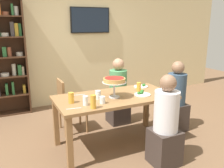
{
  "coord_description": "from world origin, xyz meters",
  "views": [
    {
      "loc": [
        -1.4,
        -2.84,
        1.73
      ],
      "look_at": [
        0.0,
        0.1,
        0.89
      ],
      "focal_mm": 38.12,
      "sensor_mm": 36.0,
      "label": 1
    }
  ],
  "objects_px": {
    "television": "(90,20)",
    "salad_plate_far_diner": "(141,86)",
    "diner_far_right": "(118,96)",
    "diner_head_east": "(176,101)",
    "beer_glass_amber_spare": "(139,87)",
    "beer_glass_amber_tall": "(93,102)",
    "dining_table": "(115,102)",
    "deep_dish_pizza_stand": "(114,81)",
    "cutlery_knife_near": "(79,95)",
    "water_glass_clear_far": "(86,101)",
    "water_glass_clear_spare": "(98,95)",
    "diner_near_right": "(165,127)",
    "salad_plate_near_diner": "(142,94)",
    "water_glass_clear_near": "(102,100)",
    "beer_glass_amber_short": "(71,98)",
    "cutlery_fork_near": "(74,109)",
    "chair_far_left": "(68,103)"
  },
  "relations": [
    {
      "from": "chair_far_left",
      "to": "diner_head_east",
      "type": "bearing_deg",
      "value": 66.49
    },
    {
      "from": "salad_plate_near_diner",
      "to": "cutlery_fork_near",
      "type": "bearing_deg",
      "value": -173.16
    },
    {
      "from": "diner_head_east",
      "to": "cutlery_knife_near",
      "type": "bearing_deg",
      "value": -8.54
    },
    {
      "from": "cutlery_fork_near",
      "to": "beer_glass_amber_spare",
      "type": "bearing_deg",
      "value": 23.85
    },
    {
      "from": "diner_near_right",
      "to": "beer_glass_amber_tall",
      "type": "bearing_deg",
      "value": 64.96
    },
    {
      "from": "beer_glass_amber_spare",
      "to": "television",
      "type": "bearing_deg",
      "value": 89.55
    },
    {
      "from": "diner_head_east",
      "to": "water_glass_clear_spare",
      "type": "distance_m",
      "value": 1.41
    },
    {
      "from": "salad_plate_far_diner",
      "to": "water_glass_clear_far",
      "type": "relative_size",
      "value": 1.85
    },
    {
      "from": "diner_far_right",
      "to": "beer_glass_amber_tall",
      "type": "xyz_separation_m",
      "value": [
        -0.85,
        -1.02,
        0.33
      ]
    },
    {
      "from": "chair_far_left",
      "to": "beer_glass_amber_short",
      "type": "xyz_separation_m",
      "value": [
        -0.15,
        -0.75,
        0.32
      ]
    },
    {
      "from": "diner_far_right",
      "to": "diner_near_right",
      "type": "bearing_deg",
      "value": -2.44
    },
    {
      "from": "salad_plate_near_diner",
      "to": "salad_plate_far_diner",
      "type": "height_order",
      "value": "salad_plate_near_diner"
    },
    {
      "from": "diner_head_east",
      "to": "salad_plate_far_diner",
      "type": "relative_size",
      "value": 5.24
    },
    {
      "from": "salad_plate_near_diner",
      "to": "water_glass_clear_near",
      "type": "relative_size",
      "value": 2.49
    },
    {
      "from": "water_glass_clear_far",
      "to": "water_glass_clear_spare",
      "type": "bearing_deg",
      "value": 35.33
    },
    {
      "from": "beer_glass_amber_short",
      "to": "dining_table",
      "type": "bearing_deg",
      "value": 2.4
    },
    {
      "from": "beer_glass_amber_tall",
      "to": "water_glass_clear_near",
      "type": "distance_m",
      "value": 0.21
    },
    {
      "from": "diner_far_right",
      "to": "deep_dish_pizza_stand",
      "type": "distance_m",
      "value": 0.98
    },
    {
      "from": "chair_far_left",
      "to": "salad_plate_near_diner",
      "type": "distance_m",
      "value": 1.22
    },
    {
      "from": "diner_head_east",
      "to": "water_glass_clear_far",
      "type": "distance_m",
      "value": 1.66
    },
    {
      "from": "television",
      "to": "salad_plate_near_diner",
      "type": "xyz_separation_m",
      "value": [
        -0.08,
        -2.22,
        -1.03
      ]
    },
    {
      "from": "cutlery_knife_near",
      "to": "deep_dish_pizza_stand",
      "type": "bearing_deg",
      "value": 149.17
    },
    {
      "from": "dining_table",
      "to": "deep_dish_pizza_stand",
      "type": "relative_size",
      "value": 5.01
    },
    {
      "from": "dining_table",
      "to": "chair_far_left",
      "type": "distance_m",
      "value": 0.88
    },
    {
      "from": "water_glass_clear_near",
      "to": "television",
      "type": "bearing_deg",
      "value": 72.55
    },
    {
      "from": "water_glass_clear_spare",
      "to": "cutlery_knife_near",
      "type": "xyz_separation_m",
      "value": [
        -0.18,
        0.28,
        -0.05
      ]
    },
    {
      "from": "diner_head_east",
      "to": "beer_glass_amber_tall",
      "type": "height_order",
      "value": "diner_head_east"
    },
    {
      "from": "deep_dish_pizza_stand",
      "to": "water_glass_clear_near",
      "type": "height_order",
      "value": "deep_dish_pizza_stand"
    },
    {
      "from": "cutlery_fork_near",
      "to": "chair_far_left",
      "type": "bearing_deg",
      "value": 86.87
    },
    {
      "from": "television",
      "to": "cutlery_fork_near",
      "type": "relative_size",
      "value": 4.84
    },
    {
      "from": "beer_glass_amber_short",
      "to": "cutlery_knife_near",
      "type": "distance_m",
      "value": 0.35
    },
    {
      "from": "salad_plate_far_diner",
      "to": "beer_glass_amber_spare",
      "type": "xyz_separation_m",
      "value": [
        -0.16,
        -0.18,
        0.05
      ]
    },
    {
      "from": "television",
      "to": "diner_near_right",
      "type": "bearing_deg",
      "value": -92.11
    },
    {
      "from": "water_glass_clear_far",
      "to": "diner_head_east",
      "type": "bearing_deg",
      "value": 7.43
    },
    {
      "from": "diner_far_right",
      "to": "diner_head_east",
      "type": "bearing_deg",
      "value": 47.0
    },
    {
      "from": "dining_table",
      "to": "beer_glass_amber_short",
      "type": "bearing_deg",
      "value": -177.6
    },
    {
      "from": "deep_dish_pizza_stand",
      "to": "cutlery_fork_near",
      "type": "bearing_deg",
      "value": -162.98
    },
    {
      "from": "diner_far_right",
      "to": "diner_near_right",
      "type": "distance_m",
      "value": 1.4
    },
    {
      "from": "beer_glass_amber_tall",
      "to": "dining_table",
      "type": "bearing_deg",
      "value": 36.03
    },
    {
      "from": "dining_table",
      "to": "diner_near_right",
      "type": "relative_size",
      "value": 1.44
    },
    {
      "from": "cutlery_fork_near",
      "to": "water_glass_clear_far",
      "type": "bearing_deg",
      "value": 26.8
    },
    {
      "from": "diner_far_right",
      "to": "salad_plate_near_diner",
      "type": "xyz_separation_m",
      "value": [
        -0.03,
        -0.81,
        0.26
      ]
    },
    {
      "from": "television",
      "to": "beer_glass_amber_tall",
      "type": "relative_size",
      "value": 5.27
    },
    {
      "from": "diner_head_east",
      "to": "water_glass_clear_far",
      "type": "relative_size",
      "value": 9.7
    },
    {
      "from": "beer_glass_amber_short",
      "to": "beer_glass_amber_spare",
      "type": "height_order",
      "value": "beer_glass_amber_short"
    },
    {
      "from": "television",
      "to": "salad_plate_far_diner",
      "type": "bearing_deg",
      "value": -85.63
    },
    {
      "from": "television",
      "to": "cutlery_knife_near",
      "type": "height_order",
      "value": "television"
    },
    {
      "from": "water_glass_clear_far",
      "to": "water_glass_clear_spare",
      "type": "distance_m",
      "value": 0.29
    },
    {
      "from": "salad_plate_near_diner",
      "to": "beer_glass_amber_tall",
      "type": "relative_size",
      "value": 1.38
    },
    {
      "from": "diner_head_east",
      "to": "water_glass_clear_far",
      "type": "xyz_separation_m",
      "value": [
        -1.61,
        -0.21,
        0.31
      ]
    }
  ]
}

